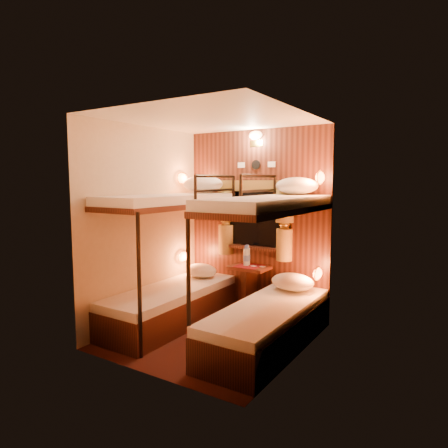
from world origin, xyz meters
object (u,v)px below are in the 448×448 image
Objects in this scene: bunk_right at (268,295)px; bottle_left at (247,256)px; bunk_left at (171,279)px; bottle_right at (246,257)px; table at (249,284)px.

bunk_right reaches higher than bottle_left.
bottle_left is at bearing 54.20° from bunk_left.
bottle_right is (0.01, -0.04, -0.00)m from bottle_left.
bunk_right reaches higher than bottle_right.
bunk_right is (1.30, 0.00, 0.00)m from bunk_left.
bottle_left is at bearing 101.24° from bottle_right.
bunk_right is at bearing -50.33° from table.
bunk_right is 1.10m from bottle_left.
bottle_left is (0.59, 0.82, 0.21)m from bunk_left.
table is 0.35m from bottle_right.
bottle_left is 0.04m from bottle_right.
bunk_right is 1.02m from table.
bunk_left is 1.04m from bottle_left.
table is at bearing 0.05° from bottle_right.
bottle_right is (-0.69, 0.78, 0.20)m from bunk_right.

